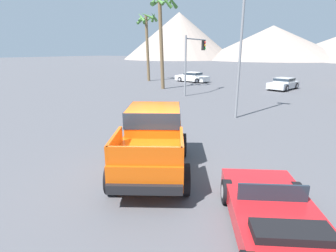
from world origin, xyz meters
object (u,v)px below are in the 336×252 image
at_px(parked_car_white, 192,77).
at_px(palm_tree_leaning, 147,30).
at_px(traffic_light_main, 194,54).
at_px(street_lamp_post, 243,21).
at_px(red_convertible_car, 278,222).
at_px(palm_tree_short, 163,20).
at_px(orange_pickup_truck, 153,136).
at_px(parked_car_silver, 283,84).

distance_m(parked_car_white, palm_tree_leaning, 8.25).
bearing_deg(traffic_light_main, street_lamp_post, -139.40).
bearing_deg(street_lamp_post, palm_tree_leaning, 139.00).
distance_m(red_convertible_car, palm_tree_short, 23.81).
distance_m(street_lamp_post, palm_tree_short, 13.22).
relative_size(traffic_light_main, palm_tree_leaning, 0.60).
bearing_deg(orange_pickup_truck, palm_tree_short, 91.76).
height_order(orange_pickup_truck, traffic_light_main, traffic_light_main).
bearing_deg(parked_car_white, palm_tree_short, -170.98).
xyz_separation_m(street_lamp_post, palm_tree_leaning, (-15.94, 13.86, 0.96)).
bearing_deg(traffic_light_main, palm_tree_short, 74.50).
height_order(parked_car_silver, palm_tree_leaning, palm_tree_leaning).
xyz_separation_m(traffic_light_main, palm_tree_short, (-4.06, 1.13, 3.12)).
bearing_deg(palm_tree_short, orange_pickup_truck, -59.34).
bearing_deg(palm_tree_leaning, traffic_light_main, -34.33).
height_order(palm_tree_short, palm_tree_leaning, palm_tree_short).
bearing_deg(red_convertible_car, orange_pickup_truck, 132.53).
height_order(red_convertible_car, parked_car_white, parked_car_white).
xyz_separation_m(orange_pickup_truck, palm_tree_short, (-9.82, 16.56, 5.61)).
relative_size(parked_car_white, palm_tree_leaning, 0.52).
relative_size(parked_car_silver, palm_tree_leaning, 0.51).
bearing_deg(parked_car_silver, palm_tree_leaning, 16.00).
height_order(traffic_light_main, palm_tree_leaning, palm_tree_leaning).
bearing_deg(palm_tree_leaning, parked_car_white, 18.23).
xyz_separation_m(red_convertible_car, parked_car_white, (-14.13, 25.59, 0.22)).
bearing_deg(traffic_light_main, palm_tree_leaning, 55.67).
height_order(parked_car_white, parked_car_silver, parked_car_white).
xyz_separation_m(palm_tree_short, palm_tree_leaning, (-5.74, 5.57, -0.37)).
bearing_deg(street_lamp_post, palm_tree_short, 140.89).
distance_m(parked_car_silver, street_lamp_post, 15.02).
bearing_deg(parked_car_silver, street_lamp_post, 101.89).
bearing_deg(palm_tree_leaning, parked_car_silver, 1.22).
bearing_deg(street_lamp_post, parked_car_silver, 87.11).
relative_size(parked_car_white, traffic_light_main, 0.88).
bearing_deg(parked_car_white, street_lamp_post, -138.57).
relative_size(palm_tree_short, palm_tree_leaning, 1.06).
bearing_deg(palm_tree_short, parked_car_white, 90.88).
height_order(orange_pickup_truck, street_lamp_post, street_lamp_post).
relative_size(parked_car_silver, traffic_light_main, 0.86).
height_order(street_lamp_post, palm_tree_leaning, street_lamp_post).
bearing_deg(parked_car_white, parked_car_silver, -89.59).
bearing_deg(parked_car_white, red_convertible_car, -142.94).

